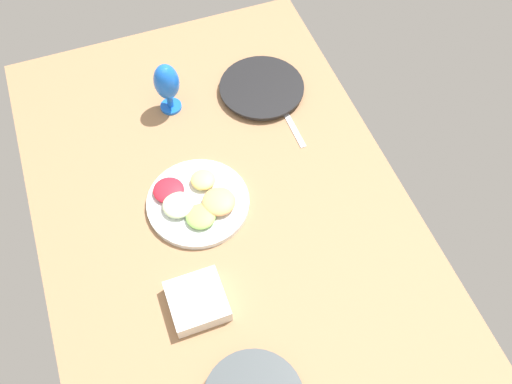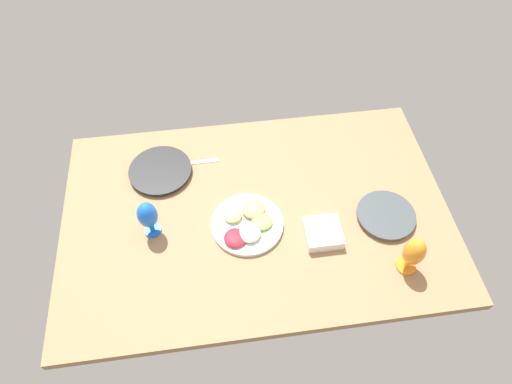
% 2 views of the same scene
% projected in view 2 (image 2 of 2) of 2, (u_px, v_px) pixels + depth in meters
% --- Properties ---
extents(ground_plane, '(1.60, 1.04, 0.04)m').
position_uv_depth(ground_plane, '(256.00, 214.00, 1.86)').
color(ground_plane, '#99704C').
extents(dinner_plate_left, '(0.28, 0.28, 0.02)m').
position_uv_depth(dinner_plate_left, '(160.00, 171.00, 1.96)').
color(dinner_plate_left, '#4C4C51').
rests_on(dinner_plate_left, ground_plane).
extents(dinner_plate_right, '(0.24, 0.24, 0.03)m').
position_uv_depth(dinner_plate_right, '(386.00, 216.00, 1.82)').
color(dinner_plate_right, silver).
rests_on(dinner_plate_right, ground_plane).
extents(fruit_platter, '(0.29, 0.29, 0.05)m').
position_uv_depth(fruit_platter, '(247.00, 223.00, 1.79)').
color(fruit_platter, silver).
rests_on(fruit_platter, ground_plane).
extents(hurricane_glass_blue, '(0.08, 0.08, 0.18)m').
position_uv_depth(hurricane_glass_blue, '(148.00, 216.00, 1.70)').
color(hurricane_glass_blue, blue).
rests_on(hurricane_glass_blue, ground_plane).
extents(hurricane_glass_orange, '(0.08, 0.08, 0.19)m').
position_uv_depth(hurricane_glass_orange, '(414.00, 253.00, 1.61)').
color(hurricane_glass_orange, orange).
rests_on(hurricane_glass_orange, ground_plane).
extents(square_bowl_white, '(0.14, 0.14, 0.05)m').
position_uv_depth(square_bowl_white, '(323.00, 233.00, 1.76)').
color(square_bowl_white, white).
rests_on(square_bowl_white, ground_plane).
extents(fork_by_left_plate, '(0.18, 0.02, 0.01)m').
position_uv_depth(fork_by_left_plate, '(199.00, 162.00, 2.00)').
color(fork_by_left_plate, silver).
rests_on(fork_by_left_plate, ground_plane).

